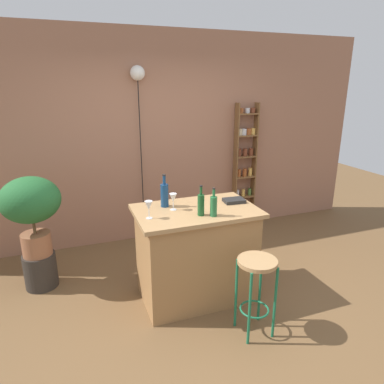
{
  "coord_description": "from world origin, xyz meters",
  "views": [
    {
      "loc": [
        -1.12,
        -2.62,
        2.12
      ],
      "look_at": [
        0.05,
        0.55,
        1.05
      ],
      "focal_mm": 32.18,
      "sensor_mm": 36.0,
      "label": 1
    }
  ],
  "objects_px": {
    "spice_shelf": "(245,164)",
    "cookbook": "(234,201)",
    "plant_stool": "(41,270)",
    "pendant_globe_light": "(138,78)",
    "bottle_spirits_clear": "(165,195)",
    "wine_glass_left": "(149,206)",
    "bottle_vinegar": "(214,206)",
    "wine_glass_center": "(173,198)",
    "bottle_wine_red": "(201,204)",
    "potted_plant": "(31,206)",
    "bar_stool": "(256,279)"
  },
  "relations": [
    {
      "from": "spice_shelf",
      "to": "cookbook",
      "type": "relative_size",
      "value": 8.87
    },
    {
      "from": "plant_stool",
      "to": "cookbook",
      "type": "xyz_separation_m",
      "value": [
        1.96,
        -0.68,
        0.79
      ]
    },
    {
      "from": "plant_stool",
      "to": "pendant_globe_light",
      "type": "distance_m",
      "value": 2.53
    },
    {
      "from": "bottle_spirits_clear",
      "to": "wine_glass_left",
      "type": "relative_size",
      "value": 1.99
    },
    {
      "from": "plant_stool",
      "to": "pendant_globe_light",
      "type": "xyz_separation_m",
      "value": [
        1.32,
        0.8,
        2.0
      ]
    },
    {
      "from": "spice_shelf",
      "to": "bottle_vinegar",
      "type": "xyz_separation_m",
      "value": [
        -1.27,
        -1.74,
        0.08
      ]
    },
    {
      "from": "spice_shelf",
      "to": "plant_stool",
      "type": "distance_m",
      "value": 3.08
    },
    {
      "from": "wine_glass_center",
      "to": "bottle_wine_red",
      "type": "bearing_deg",
      "value": -48.51
    },
    {
      "from": "plant_stool",
      "to": "potted_plant",
      "type": "distance_m",
      "value": 0.74
    },
    {
      "from": "bar_stool",
      "to": "wine_glass_center",
      "type": "relative_size",
      "value": 4.35
    },
    {
      "from": "bottle_wine_red",
      "to": "pendant_globe_light",
      "type": "bearing_deg",
      "value": 96.04
    },
    {
      "from": "bottle_spirits_clear",
      "to": "bottle_vinegar",
      "type": "bearing_deg",
      "value": -49.0
    },
    {
      "from": "bar_stool",
      "to": "bottle_vinegar",
      "type": "relative_size",
      "value": 2.65
    },
    {
      "from": "plant_stool",
      "to": "pendant_globe_light",
      "type": "relative_size",
      "value": 0.16
    },
    {
      "from": "bottle_spirits_clear",
      "to": "spice_shelf",
      "type": "bearing_deg",
      "value": 39.57
    },
    {
      "from": "wine_glass_center",
      "to": "wine_glass_left",
      "type": "bearing_deg",
      "value": -153.54
    },
    {
      "from": "bar_stool",
      "to": "pendant_globe_light",
      "type": "height_order",
      "value": "pendant_globe_light"
    },
    {
      "from": "bottle_vinegar",
      "to": "wine_glass_center",
      "type": "height_order",
      "value": "bottle_vinegar"
    },
    {
      "from": "bottle_wine_red",
      "to": "bottle_vinegar",
      "type": "relative_size",
      "value": 1.06
    },
    {
      "from": "bottle_spirits_clear",
      "to": "bottle_vinegar",
      "type": "xyz_separation_m",
      "value": [
        0.35,
        -0.4,
        -0.02
      ]
    },
    {
      "from": "potted_plant",
      "to": "bottle_spirits_clear",
      "type": "distance_m",
      "value": 1.38
    },
    {
      "from": "bar_stool",
      "to": "wine_glass_center",
      "type": "xyz_separation_m",
      "value": [
        -0.5,
        0.76,
        0.55
      ]
    },
    {
      "from": "cookbook",
      "to": "pendant_globe_light",
      "type": "distance_m",
      "value": 2.02
    },
    {
      "from": "potted_plant",
      "to": "wine_glass_left",
      "type": "height_order",
      "value": "potted_plant"
    },
    {
      "from": "wine_glass_left",
      "to": "wine_glass_center",
      "type": "bearing_deg",
      "value": 26.46
    },
    {
      "from": "bottle_spirits_clear",
      "to": "bottle_wine_red",
      "type": "bearing_deg",
      "value": -54.22
    },
    {
      "from": "potted_plant",
      "to": "wine_glass_left",
      "type": "distance_m",
      "value": 1.33
    },
    {
      "from": "spice_shelf",
      "to": "bottle_wine_red",
      "type": "height_order",
      "value": "spice_shelf"
    },
    {
      "from": "pendant_globe_light",
      "to": "spice_shelf",
      "type": "bearing_deg",
      "value": -0.9
    },
    {
      "from": "wine_glass_left",
      "to": "pendant_globe_light",
      "type": "bearing_deg",
      "value": 79.99
    },
    {
      "from": "bottle_wine_red",
      "to": "bottle_vinegar",
      "type": "xyz_separation_m",
      "value": [
        0.1,
        -0.06,
        -0.01
      ]
    },
    {
      "from": "plant_stool",
      "to": "bottle_wine_red",
      "type": "height_order",
      "value": "bottle_wine_red"
    },
    {
      "from": "bar_stool",
      "to": "bottle_vinegar",
      "type": "distance_m",
      "value": 0.74
    },
    {
      "from": "bottle_wine_red",
      "to": "bottle_spirits_clear",
      "type": "bearing_deg",
      "value": 125.78
    },
    {
      "from": "bar_stool",
      "to": "bottle_spirits_clear",
      "type": "height_order",
      "value": "bottle_spirits_clear"
    },
    {
      "from": "spice_shelf",
      "to": "bottle_vinegar",
      "type": "bearing_deg",
      "value": -126.16
    },
    {
      "from": "spice_shelf",
      "to": "cookbook",
      "type": "xyz_separation_m",
      "value": [
        -0.92,
        -1.46,
        -0.0
      ]
    },
    {
      "from": "wine_glass_center",
      "to": "bottle_spirits_clear",
      "type": "bearing_deg",
      "value": 112.75
    },
    {
      "from": "spice_shelf",
      "to": "wine_glass_left",
      "type": "xyz_separation_m",
      "value": [
        -1.84,
        -1.59,
        0.1
      ]
    },
    {
      "from": "wine_glass_left",
      "to": "wine_glass_center",
      "type": "distance_m",
      "value": 0.3
    },
    {
      "from": "plant_stool",
      "to": "bar_stool",
      "type": "bearing_deg",
      "value": -38.54
    },
    {
      "from": "plant_stool",
      "to": "pendant_globe_light",
      "type": "bearing_deg",
      "value": 31.26
    },
    {
      "from": "potted_plant",
      "to": "bottle_spirits_clear",
      "type": "bearing_deg",
      "value": -24.05
    },
    {
      "from": "bar_stool",
      "to": "cookbook",
      "type": "xyz_separation_m",
      "value": [
        0.15,
        0.76,
        0.45
      ]
    },
    {
      "from": "pendant_globe_light",
      "to": "bottle_spirits_clear",
      "type": "bearing_deg",
      "value": -92.81
    },
    {
      "from": "bottle_spirits_clear",
      "to": "pendant_globe_light",
      "type": "bearing_deg",
      "value": 87.19
    },
    {
      "from": "wine_glass_center",
      "to": "plant_stool",
      "type": "bearing_deg",
      "value": 152.46
    },
    {
      "from": "wine_glass_left",
      "to": "cookbook",
      "type": "distance_m",
      "value": 0.93
    },
    {
      "from": "bar_stool",
      "to": "wine_glass_center",
      "type": "distance_m",
      "value": 1.06
    },
    {
      "from": "bottle_vinegar",
      "to": "pendant_globe_light",
      "type": "xyz_separation_m",
      "value": [
        -0.28,
        1.76,
        1.13
      ]
    }
  ]
}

